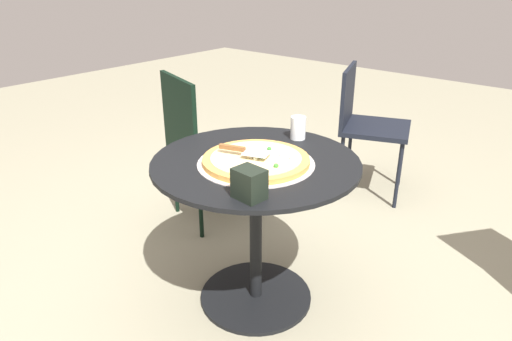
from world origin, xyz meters
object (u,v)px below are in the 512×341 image
object	(u,v)px
drinking_cup	(298,128)
patio_chair_near	(365,120)
napkin_dispenser	(249,184)
pizza_server	(244,150)
patio_chair_corner	(200,141)
patio_table	(256,204)
pizza_on_tray	(256,160)

from	to	relation	value
drinking_cup	patio_chair_near	size ratio (longest dim) A/B	0.12
drinking_cup	napkin_dispenser	xyz separation A→B (m)	(0.59, 0.22, 0.00)
drinking_cup	pizza_server	bearing A→B (deg)	-0.16
napkin_dispenser	patio_chair_corner	world-z (taller)	patio_chair_corner
patio_table	napkin_dispenser	distance (m)	0.42
patio_table	patio_chair_near	world-z (taller)	patio_chair_near
patio_table	patio_chair_near	bearing A→B (deg)	-171.55
drinking_cup	napkin_dispenser	size ratio (longest dim) A/B	0.96
patio_table	patio_chair_corner	world-z (taller)	patio_chair_corner
pizza_on_tray	napkin_dispenser	world-z (taller)	napkin_dispenser
patio_table	patio_chair_near	distance (m)	1.32
pizza_on_tray	patio_chair_near	world-z (taller)	patio_chair_near
pizza_on_tray	pizza_server	world-z (taller)	pizza_server
patio_chair_near	patio_chair_corner	world-z (taller)	patio_chair_corner
pizza_server	napkin_dispenser	xyz separation A→B (m)	(0.22, 0.22, 0.00)
pizza_server	patio_chair_corner	world-z (taller)	patio_chair_corner
pizza_on_tray	patio_chair_corner	size ratio (longest dim) A/B	0.53
pizza_server	napkin_dispenser	size ratio (longest dim) A/B	2.02
patio_chair_corner	patio_chair_near	bearing A→B (deg)	151.76
patio_chair_corner	patio_table	bearing A→B (deg)	63.88
patio_chair_near	patio_table	bearing A→B (deg)	8.45
patio_table	drinking_cup	distance (m)	0.41
pizza_on_tray	patio_chair_near	bearing A→B (deg)	-170.69
drinking_cup	patio_chair_near	bearing A→B (deg)	-170.06
drinking_cup	patio_chair_near	distance (m)	1.03
patio_table	patio_chair_corner	size ratio (longest dim) A/B	0.97
pizza_server	drinking_cup	size ratio (longest dim) A/B	2.09
patio_chair_near	drinking_cup	bearing A→B (deg)	9.94
patio_table	drinking_cup	size ratio (longest dim) A/B	8.27
napkin_dispenser	patio_chair_corner	bearing A→B (deg)	-29.31
pizza_server	patio_chair_near	bearing A→B (deg)	-172.75
napkin_dispenser	patio_chair_near	world-z (taller)	patio_chair_near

